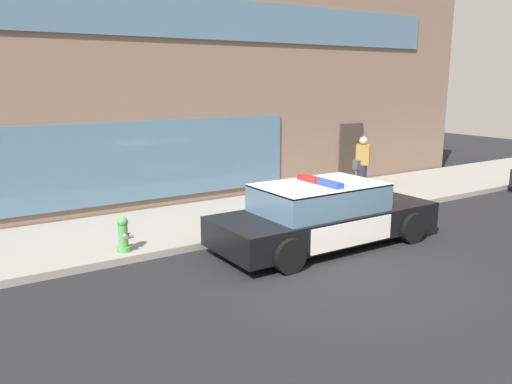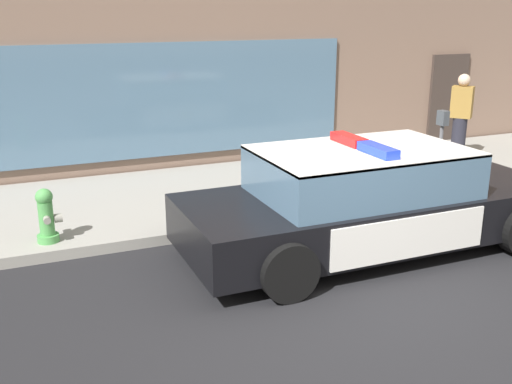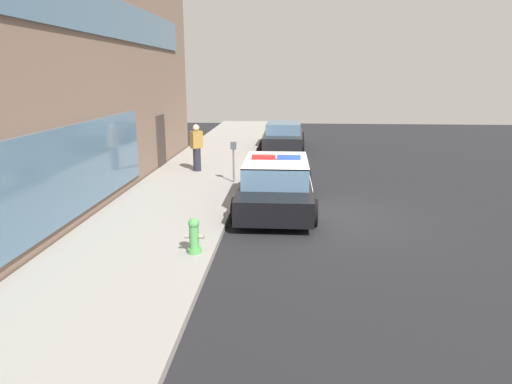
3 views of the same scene
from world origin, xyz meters
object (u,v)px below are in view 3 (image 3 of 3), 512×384
object	(u,v)px
police_cruiser	(276,183)
parking_meter	(233,154)
car_down_street	(284,136)
pedestrian_on_sidewalk	(197,148)
fire_hydrant	(194,236)

from	to	relation	value
police_cruiser	parking_meter	world-z (taller)	police_cruiser
police_cruiser	car_down_street	size ratio (longest dim) A/B	1.10
pedestrian_on_sidewalk	parking_meter	bearing A→B (deg)	-177.96
fire_hydrant	police_cruiser	bearing A→B (deg)	-21.16
pedestrian_on_sidewalk	car_down_street	bearing A→B (deg)	-64.73
police_cruiser	fire_hydrant	size ratio (longest dim) A/B	7.05
fire_hydrant	car_down_street	world-z (taller)	car_down_street
fire_hydrant	pedestrian_on_sidewalk	xyz separation A→B (m)	(8.03, 1.50, 0.51)
car_down_street	pedestrian_on_sidewalk	xyz separation A→B (m)	(-6.64, 3.13, 0.38)
car_down_street	pedestrian_on_sidewalk	distance (m)	7.35
police_cruiser	pedestrian_on_sidewalk	size ratio (longest dim) A/B	2.99
fire_hydrant	car_down_street	size ratio (longest dim) A/B	0.16
car_down_street	parking_meter	distance (m)	8.56
police_cruiser	fire_hydrant	bearing A→B (deg)	158.82
police_cruiser	parking_meter	xyz separation A→B (m)	(2.33, 1.46, 0.40)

